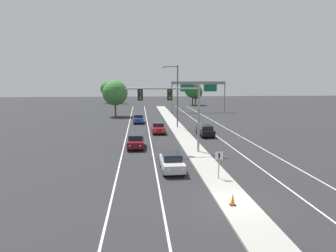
% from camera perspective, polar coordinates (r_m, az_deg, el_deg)
% --- Properties ---
extents(ground_plane, '(260.00, 260.00, 0.00)m').
position_cam_1_polar(ground_plane, '(20.90, 12.38, -13.86)').
color(ground_plane, '#28282B').
extents(median_island, '(2.40, 110.00, 0.15)m').
position_cam_1_polar(median_island, '(37.71, 4.15, -3.49)').
color(median_island, '#9E9B93').
rests_on(median_island, ground).
extents(lane_stripe_oncoming_center, '(0.14, 100.00, 0.01)m').
position_cam_1_polar(lane_stripe_oncoming_center, '(44.12, -3.37, -1.82)').
color(lane_stripe_oncoming_center, silver).
rests_on(lane_stripe_oncoming_center, ground).
extents(lane_stripe_receding_center, '(0.14, 100.00, 0.01)m').
position_cam_1_polar(lane_stripe_receding_center, '(45.39, 8.58, -1.62)').
color(lane_stripe_receding_center, silver).
rests_on(lane_stripe_receding_center, ground).
extents(edge_stripe_left, '(0.14, 100.00, 0.01)m').
position_cam_1_polar(edge_stripe_left, '(44.15, -7.65, -1.88)').
color(edge_stripe_left, silver).
rests_on(edge_stripe_left, ground).
extents(edge_stripe_right, '(0.14, 100.00, 0.01)m').
position_cam_1_polar(edge_stripe_right, '(46.28, 12.56, -1.53)').
color(edge_stripe_right, silver).
rests_on(edge_stripe_right, ground).
extents(overhead_signal_mast, '(7.87, 0.44, 7.20)m').
position_cam_1_polar(overhead_signal_mast, '(33.01, 1.40, 4.05)').
color(overhead_signal_mast, gray).
rests_on(overhead_signal_mast, median_island).
extents(median_sign_post, '(0.60, 0.10, 2.20)m').
position_cam_1_polar(median_sign_post, '(24.88, 9.29, -6.28)').
color(median_sign_post, gray).
rests_on(median_sign_post, median_island).
extents(street_lamp_median, '(2.58, 0.28, 10.00)m').
position_cam_1_polar(street_lamp_median, '(50.71, 1.49, 6.11)').
color(street_lamp_median, '#4C4C51').
rests_on(street_lamp_median, median_island).
extents(car_oncoming_silver, '(1.90, 4.50, 1.58)m').
position_cam_1_polar(car_oncoming_silver, '(27.26, 0.69, -6.53)').
color(car_oncoming_silver, '#B7B7BC').
rests_on(car_oncoming_silver, ground).
extents(car_oncoming_darkred, '(1.92, 4.51, 1.58)m').
position_cam_1_polar(car_oncoming_darkred, '(36.48, -5.92, -2.73)').
color(car_oncoming_darkred, '#5B0F14').
rests_on(car_oncoming_darkred, ground).
extents(car_oncoming_red, '(1.85, 4.48, 1.58)m').
position_cam_1_polar(car_oncoming_red, '(46.42, -1.83, -0.28)').
color(car_oncoming_red, maroon).
rests_on(car_oncoming_red, ground).
extents(car_oncoming_blue, '(1.85, 4.48, 1.58)m').
position_cam_1_polar(car_oncoming_blue, '(57.39, -5.40, 1.36)').
color(car_oncoming_blue, navy).
rests_on(car_oncoming_blue, ground).
extents(car_receding_black, '(1.93, 4.51, 1.58)m').
position_cam_1_polar(car_receding_black, '(44.08, 6.82, -0.81)').
color(car_receding_black, black).
rests_on(car_receding_black, ground).
extents(traffic_cone_median_nose, '(0.36, 0.36, 0.74)m').
position_cam_1_polar(traffic_cone_median_nose, '(20.26, 11.75, -13.03)').
color(traffic_cone_median_nose, black).
rests_on(traffic_cone_median_nose, median_island).
extents(highway_sign_gantry, '(13.28, 0.42, 7.50)m').
position_cam_1_polar(highway_sign_gantry, '(76.42, 5.60, 7.14)').
color(highway_sign_gantry, gray).
rests_on(highway_sign_gantry, ground).
extents(tree_far_right_c, '(5.16, 5.16, 7.47)m').
position_cam_1_polar(tree_far_right_c, '(97.38, 4.52, 6.67)').
color(tree_far_right_c, '#4C3823').
rests_on(tree_far_right_c, ground).
extents(tree_far_left_b, '(3.53, 3.53, 5.11)m').
position_cam_1_polar(tree_far_left_b, '(104.97, -8.72, 5.88)').
color(tree_far_left_b, '#4C3823').
rests_on(tree_far_left_b, ground).
extents(tree_far_right_a, '(4.22, 4.22, 6.10)m').
position_cam_1_polar(tree_far_right_a, '(97.97, 5.08, 6.15)').
color(tree_far_right_a, '#4C3823').
rests_on(tree_far_right_a, ground).
extents(tree_far_left_a, '(5.16, 5.16, 7.47)m').
position_cam_1_polar(tree_far_left_a, '(108.10, -10.88, 6.72)').
color(tree_far_left_a, '#4C3823').
rests_on(tree_far_left_a, ground).
extents(tree_far_left_c, '(5.37, 5.37, 7.76)m').
position_cam_1_polar(tree_far_left_c, '(67.89, -9.65, 5.98)').
color(tree_far_left_c, '#4C3823').
rests_on(tree_far_left_c, ground).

